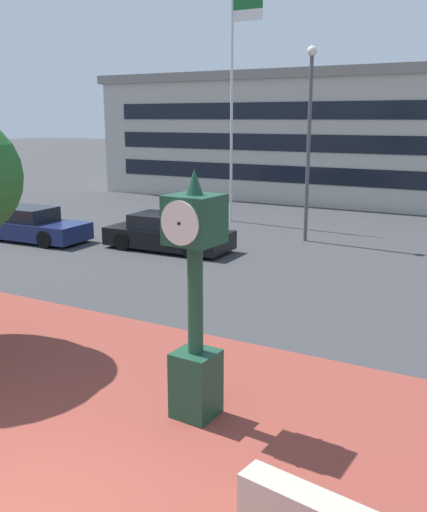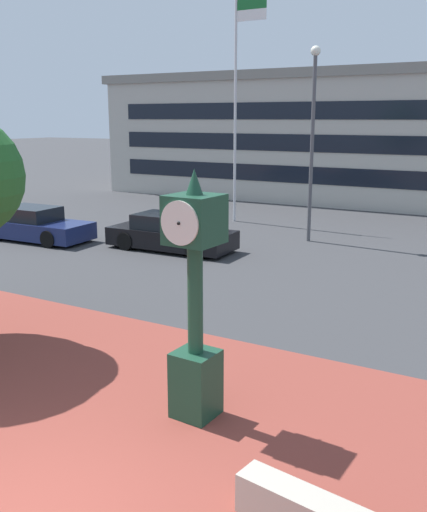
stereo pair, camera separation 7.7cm
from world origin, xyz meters
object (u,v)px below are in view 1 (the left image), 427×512
at_px(civic_building, 387,135).
at_px(street_lamp_post, 309,126).
at_px(street_clock, 195,303).
at_px(flagpole_primary, 234,95).
at_px(car_street_near, 31,226).
at_px(car_street_mid, 167,234).

bearing_deg(civic_building, street_lamp_post, -87.05).
height_order(street_clock, civic_building, civic_building).
xyz_separation_m(street_clock, street_lamp_post, (-3.19, 13.54, 2.45)).
relative_size(civic_building, street_lamp_post, 4.51).
bearing_deg(street_clock, flagpole_primary, 118.40).
xyz_separation_m(car_street_near, flagpole_primary, (4.92, 7.53, 5.02)).
relative_size(car_street_mid, flagpole_primary, 0.48).
distance_m(car_street_near, flagpole_primary, 10.31).
relative_size(flagpole_primary, civic_building, 0.30).
bearing_deg(street_clock, car_street_near, 148.91).
distance_m(car_street_mid, street_lamp_post, 6.59).
distance_m(flagpole_primary, street_lamp_post, 5.20).
relative_size(flagpole_primary, street_lamp_post, 1.37).
xyz_separation_m(car_street_near, car_street_mid, (5.52, 1.19, -0.00)).
height_order(flagpole_primary, civic_building, flagpole_primary).
bearing_deg(flagpole_primary, car_street_mid, -84.60).
xyz_separation_m(street_clock, civic_building, (-4.03, 29.75, 1.71)).
distance_m(car_street_near, street_lamp_post, 11.25).
xyz_separation_m(car_street_mid, street_lamp_post, (3.80, 3.86, 3.75)).
distance_m(street_clock, civic_building, 30.07).
xyz_separation_m(street_clock, car_street_mid, (-6.99, 9.68, -1.30)).
xyz_separation_m(car_street_near, street_lamp_post, (9.32, 5.06, 3.75)).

